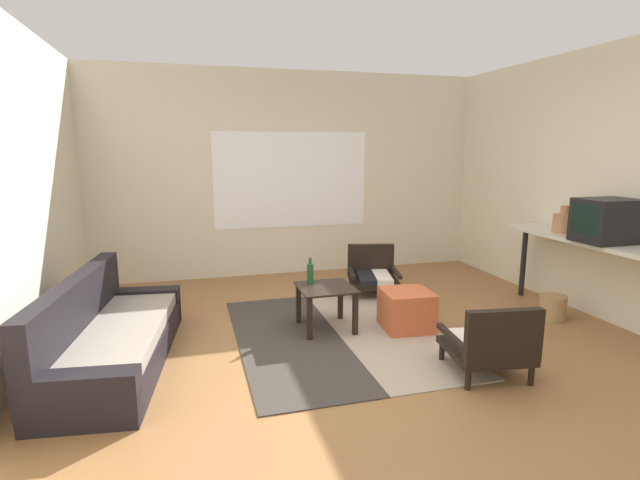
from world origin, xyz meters
The scene contains 14 objects.
ground_plane centered at (0.00, 0.00, 0.00)m, with size 7.80×7.80×0.00m, color olive.
far_wall_with_window centered at (0.00, 3.06, 1.35)m, with size 5.60×0.13×2.70m.
side_wall_right centered at (2.66, 0.30, 1.35)m, with size 0.12×6.60×2.70m, color beige.
area_rug centered at (-0.08, 0.66, 0.01)m, with size 1.83×2.38×0.01m.
couch centered at (-2.02, 0.56, 0.22)m, with size 0.95×2.04×0.71m.
coffee_table centered at (-0.15, 0.83, 0.33)m, with size 0.51×0.52×0.42m.
armchair_by_window centered at (0.72, 1.83, 0.24)m, with size 0.69×0.72×0.55m.
armchair_striped_foreground centered at (0.76, -0.43, 0.27)m, with size 0.64×0.64×0.59m.
ottoman_orange centered at (0.59, 0.63, 0.19)m, with size 0.45×0.45×0.38m, color #BC5633.
console_shelf centered at (2.36, 0.39, 0.76)m, with size 0.46×1.84×0.84m.
crt_television centered at (2.36, 0.16, 1.04)m, with size 0.54×0.40×0.40m.
clay_vase centered at (2.36, 0.69, 0.95)m, with size 0.22×0.22×0.28m.
glass_bottle centered at (-0.27, 0.96, 0.53)m, with size 0.06×0.06×0.25m.
wicker_basket centered at (2.12, 0.48, 0.13)m, with size 0.26×0.26×0.25m, color #9E7A4C.
Camera 1 is at (-1.37, -3.32, 1.70)m, focal length 26.91 mm.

